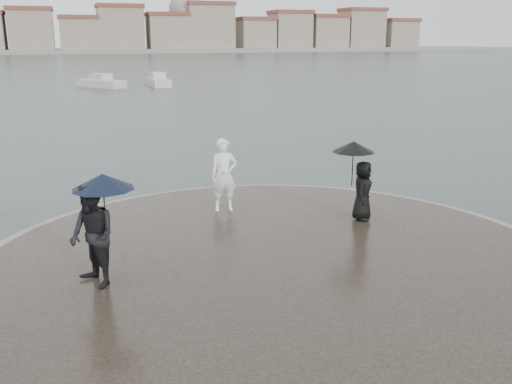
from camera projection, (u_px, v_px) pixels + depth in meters
name	position (u px, v px, depth m)	size (l,w,h in m)	color
ground	(356.00, 369.00, 8.41)	(400.00, 400.00, 0.00)	#2B3835
kerb_ring	(276.00, 269.00, 11.58)	(12.50, 12.50, 0.32)	gray
quay_tip	(276.00, 268.00, 11.57)	(11.90, 11.90, 0.36)	#2D261E
statue	(224.00, 175.00, 14.59)	(0.68, 0.45, 1.88)	white
visitor_left	(95.00, 224.00, 10.11)	(1.34, 1.23, 2.04)	black
visitor_right	(359.00, 175.00, 13.80)	(1.17, 1.04, 1.95)	black
far_skyline	(55.00, 32.00, 152.47)	(260.00, 20.00, 37.00)	gray
boats	(130.00, 83.00, 54.77)	(8.45, 5.65, 1.50)	beige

